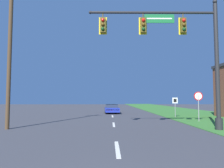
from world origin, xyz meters
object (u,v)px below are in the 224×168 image
utility_pole_near (10,42)px  stop_sign (198,100)px  signal_mast (183,48)px  route_sign_post (175,103)px  car_ahead (112,109)px

utility_pole_near → stop_sign: bearing=17.6°
signal_mast → route_sign_post: signal_mast is taller
signal_mast → stop_sign: signal_mast is taller
signal_mast → utility_pole_near: bearing=176.7°
stop_sign → route_sign_post: size_ratio=1.23×
car_ahead → route_sign_post: 9.67m
car_ahead → signal_mast: bearing=-75.1°
signal_mast → route_sign_post: 10.11m
car_ahead → stop_sign: bearing=-56.9°
car_ahead → stop_sign: 13.40m
signal_mast → stop_sign: size_ratio=3.29×
stop_sign → utility_pole_near: bearing=-162.4°
stop_sign → route_sign_post: (-0.78, 4.09, -0.34)m
route_sign_post → utility_pole_near: size_ratio=0.19×
stop_sign → utility_pole_near: 15.23m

